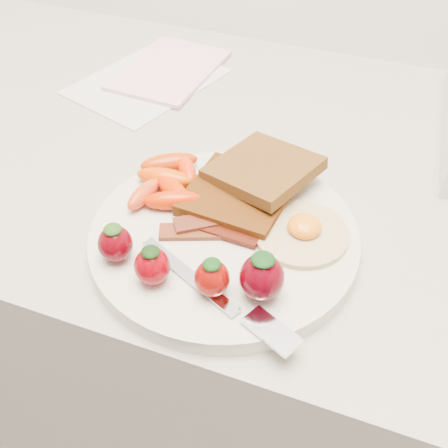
% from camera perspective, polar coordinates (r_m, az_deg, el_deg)
% --- Properties ---
extents(counter, '(2.00, 0.60, 0.90)m').
position_cam_1_polar(counter, '(1.02, 4.22, -14.24)').
color(counter, gray).
rests_on(counter, ground).
extents(plate, '(0.27, 0.27, 0.02)m').
position_cam_1_polar(plate, '(0.57, -0.00, -1.40)').
color(plate, beige).
rests_on(plate, counter).
extents(toast_lower, '(0.11, 0.11, 0.01)m').
position_cam_1_polar(toast_lower, '(0.59, 1.44, 2.95)').
color(toast_lower, black).
rests_on(toast_lower, plate).
extents(toast_upper, '(0.13, 0.13, 0.02)m').
position_cam_1_polar(toast_upper, '(0.60, 4.01, 5.59)').
color(toast_upper, '#46290F').
rests_on(toast_upper, toast_lower).
extents(fried_egg, '(0.12, 0.12, 0.02)m').
position_cam_1_polar(fried_egg, '(0.56, 7.93, -0.75)').
color(fried_egg, beige).
rests_on(fried_egg, plate).
extents(bacon_strips, '(0.10, 0.08, 0.01)m').
position_cam_1_polar(bacon_strips, '(0.56, -1.21, -0.26)').
color(bacon_strips, '#3C1506').
rests_on(bacon_strips, plate).
extents(baby_carrots, '(0.10, 0.11, 0.02)m').
position_cam_1_polar(baby_carrots, '(0.61, -5.62, 4.34)').
color(baby_carrots, '#D94700').
rests_on(baby_carrots, plate).
extents(strawberries, '(0.18, 0.06, 0.05)m').
position_cam_1_polar(strawberries, '(0.50, -2.84, -4.40)').
color(strawberries, '#510009').
rests_on(strawberries, plate).
extents(fork, '(0.18, 0.09, 0.00)m').
position_cam_1_polar(fork, '(0.50, 0.06, -7.66)').
color(fork, '#B3BCCE').
rests_on(fork, plate).
extents(paper_sheet, '(0.21, 0.24, 0.00)m').
position_cam_1_polar(paper_sheet, '(0.84, -7.83, 14.16)').
color(paper_sheet, silver).
rests_on(paper_sheet, counter).
extents(notepad, '(0.13, 0.19, 0.01)m').
position_cam_1_polar(notepad, '(0.86, -5.54, 15.36)').
color(notepad, '#E7B0C1').
rests_on(notepad, paper_sheet).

